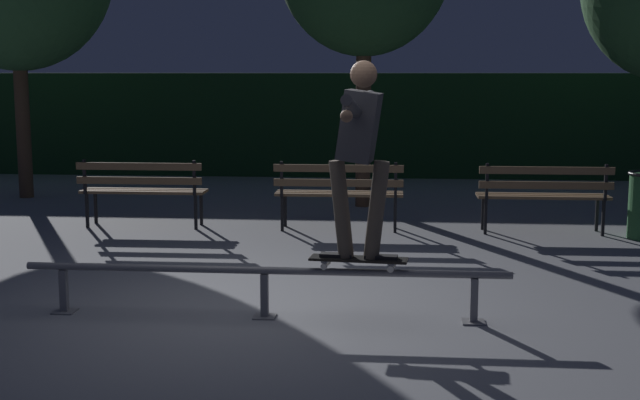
{
  "coord_description": "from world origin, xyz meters",
  "views": [
    {
      "loc": [
        1.05,
        -6.91,
        1.98
      ],
      "look_at": [
        0.38,
        0.56,
        0.85
      ],
      "focal_mm": 48.09,
      "sensor_mm": 36.0,
      "label": 1
    }
  ],
  "objects_px": {
    "skateboarder": "(360,142)",
    "park_bench_right_center": "(544,191)",
    "grind_rail": "(264,278)",
    "skateboard": "(359,260)",
    "park_bench_left_center": "(339,188)",
    "park_bench_leftmost": "(142,186)"
  },
  "relations": [
    {
      "from": "park_bench_right_center",
      "to": "park_bench_left_center",
      "type": "bearing_deg",
      "value": 180.0
    },
    {
      "from": "skateboard",
      "to": "skateboarder",
      "type": "height_order",
      "value": "skateboarder"
    },
    {
      "from": "grind_rail",
      "to": "park_bench_right_center",
      "type": "distance_m",
      "value": 4.82
    },
    {
      "from": "grind_rail",
      "to": "skateboard",
      "type": "distance_m",
      "value": 0.78
    },
    {
      "from": "park_bench_left_center",
      "to": "park_bench_right_center",
      "type": "height_order",
      "value": "same"
    },
    {
      "from": "park_bench_leftmost",
      "to": "park_bench_left_center",
      "type": "xyz_separation_m",
      "value": [
        2.51,
        0.0,
        0.0
      ]
    },
    {
      "from": "park_bench_left_center",
      "to": "park_bench_right_center",
      "type": "distance_m",
      "value": 2.51
    },
    {
      "from": "skateboard",
      "to": "park_bench_leftmost",
      "type": "xyz_separation_m",
      "value": [
        -2.93,
        3.88,
        0.04
      ]
    },
    {
      "from": "skateboarder",
      "to": "park_bench_right_center",
      "type": "xyz_separation_m",
      "value": [
        2.09,
        3.88,
        -0.89
      ]
    },
    {
      "from": "grind_rail",
      "to": "park_bench_right_center",
      "type": "xyz_separation_m",
      "value": [
        2.85,
        3.88,
        0.21
      ]
    },
    {
      "from": "park_bench_leftmost",
      "to": "park_bench_right_center",
      "type": "xyz_separation_m",
      "value": [
        5.02,
        0.0,
        0.0
      ]
    },
    {
      "from": "skateboard",
      "to": "park_bench_right_center",
      "type": "height_order",
      "value": "park_bench_right_center"
    },
    {
      "from": "skateboard",
      "to": "park_bench_left_center",
      "type": "xyz_separation_m",
      "value": [
        -0.42,
        3.88,
        0.04
      ]
    },
    {
      "from": "skateboarder",
      "to": "park_bench_leftmost",
      "type": "xyz_separation_m",
      "value": [
        -2.93,
        3.88,
        -0.89
      ]
    },
    {
      "from": "park_bench_left_center",
      "to": "grind_rail",
      "type": "bearing_deg",
      "value": -95.02
    },
    {
      "from": "grind_rail",
      "to": "park_bench_left_center",
      "type": "relative_size",
      "value": 2.46
    },
    {
      "from": "skateboarder",
      "to": "park_bench_right_center",
      "type": "bearing_deg",
      "value": 61.69
    },
    {
      "from": "park_bench_leftmost",
      "to": "skateboarder",
      "type": "bearing_deg",
      "value": -52.89
    },
    {
      "from": "park_bench_leftmost",
      "to": "park_bench_left_center",
      "type": "height_order",
      "value": "same"
    },
    {
      "from": "park_bench_left_center",
      "to": "park_bench_right_center",
      "type": "bearing_deg",
      "value": 0.0
    },
    {
      "from": "park_bench_leftmost",
      "to": "park_bench_left_center",
      "type": "relative_size",
      "value": 1.0
    },
    {
      "from": "grind_rail",
      "to": "park_bench_right_center",
      "type": "bearing_deg",
      "value": 53.67
    }
  ]
}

